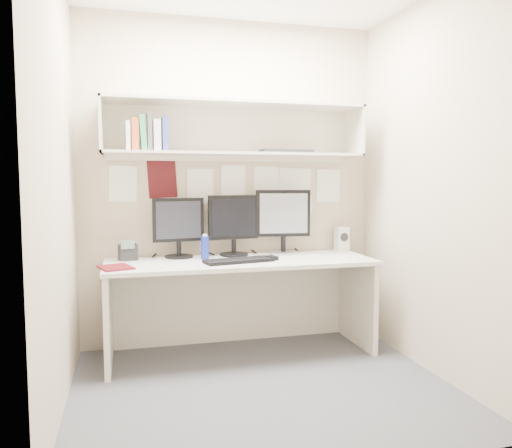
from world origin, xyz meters
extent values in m
cube|color=#444549|center=(0.00, 0.00, 0.00)|extent=(2.40, 2.00, 0.01)
cube|color=#B9A78D|center=(0.00, 1.00, 1.30)|extent=(2.40, 0.02, 2.60)
cube|color=#B9A78D|center=(0.00, -1.00, 1.30)|extent=(2.40, 0.02, 2.60)
cube|color=#B9A78D|center=(-1.20, 0.00, 1.30)|extent=(0.02, 2.00, 2.60)
cube|color=#B9A78D|center=(1.20, 0.00, 1.30)|extent=(0.02, 2.00, 2.60)
cube|color=beige|center=(0.00, 0.64, 0.71)|extent=(2.00, 0.70, 0.03)
cube|color=beige|center=(0.00, 0.97, 0.35)|extent=(1.96, 0.02, 0.70)
cube|color=beige|center=(0.00, 0.81, 1.53)|extent=(2.00, 0.38, 0.02)
cube|color=beige|center=(0.00, 0.81, 1.91)|extent=(2.00, 0.38, 0.02)
cube|color=beige|center=(0.00, 0.99, 1.72)|extent=(2.00, 0.02, 0.40)
cube|color=beige|center=(-0.99, 0.81, 1.72)|extent=(0.02, 0.38, 0.40)
cube|color=beige|center=(0.99, 0.81, 1.72)|extent=(0.02, 0.38, 0.40)
cylinder|color=black|center=(-0.44, 0.86, 0.74)|extent=(0.22, 0.22, 0.02)
cylinder|color=black|center=(-0.44, 0.86, 0.80)|extent=(0.04, 0.04, 0.11)
cube|color=black|center=(-0.44, 0.87, 1.02)|extent=(0.40, 0.08, 0.34)
cube|color=black|center=(-0.44, 0.85, 1.02)|extent=(0.34, 0.05, 0.29)
cylinder|color=black|center=(-0.01, 0.86, 0.74)|extent=(0.23, 0.23, 0.02)
cylinder|color=black|center=(-0.01, 0.86, 0.80)|extent=(0.04, 0.04, 0.11)
cube|color=black|center=(-0.01, 0.87, 1.03)|extent=(0.41, 0.10, 0.35)
cube|color=black|center=(-0.01, 0.85, 1.03)|extent=(0.36, 0.06, 0.30)
cylinder|color=#A5A5AA|center=(0.41, 0.86, 0.74)|extent=(0.25, 0.25, 0.02)
cylinder|color=black|center=(0.41, 0.86, 0.81)|extent=(0.04, 0.04, 0.12)
cube|color=black|center=(0.41, 0.87, 1.06)|extent=(0.45, 0.09, 0.38)
cube|color=#B4B4B9|center=(0.41, 0.85, 1.06)|extent=(0.39, 0.06, 0.32)
cube|color=black|center=(-0.04, 0.53, 0.74)|extent=(0.53, 0.27, 0.02)
cube|color=black|center=(0.22, 0.57, 0.75)|extent=(0.09, 0.11, 0.03)
cube|color=beige|center=(0.94, 0.90, 0.83)|extent=(0.11, 0.11, 0.20)
cylinder|color=black|center=(0.94, 0.85, 0.85)|extent=(0.07, 0.01, 0.07)
cylinder|color=navy|center=(-0.25, 0.75, 0.82)|extent=(0.06, 0.06, 0.17)
cylinder|color=white|center=(-0.25, 0.75, 0.91)|extent=(0.03, 0.03, 0.02)
cube|color=#560E14|center=(-0.91, 0.49, 0.74)|extent=(0.27, 0.29, 0.01)
cube|color=black|center=(-0.82, 0.84, 0.79)|extent=(0.15, 0.13, 0.12)
cube|color=#4C6659|center=(-0.82, 0.78, 0.86)|extent=(0.10, 0.02, 0.07)
cube|color=white|center=(-0.80, 0.75, 1.64)|extent=(0.03, 0.17, 0.21)
cube|color=#B14920|center=(-0.75, 0.75, 1.66)|extent=(0.05, 0.17, 0.23)
cube|color=#2B8348|center=(-0.70, 0.75, 1.67)|extent=(0.04, 0.17, 0.25)
cube|color=#444247|center=(-0.65, 0.75, 1.68)|extent=(0.03, 0.17, 0.28)
cube|color=beige|center=(-0.60, 0.75, 1.65)|extent=(0.05, 0.17, 0.22)
cube|color=navy|center=(-0.54, 0.75, 1.66)|extent=(0.04, 0.17, 0.25)
cube|color=black|center=(0.41, 0.79, 1.55)|extent=(0.41, 0.17, 0.03)
camera|label=1|loc=(-0.82, -2.99, 1.33)|focal=35.00mm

